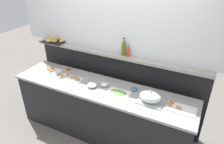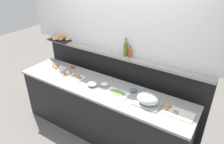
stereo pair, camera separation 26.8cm
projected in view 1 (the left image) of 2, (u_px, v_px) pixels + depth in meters
name	position (u px, v px, depth m)	size (l,w,h in m)	color
ground_plane	(117.00, 111.00, 3.94)	(12.00, 12.00, 0.00)	slate
buffet_counter	(101.00, 111.00, 3.26)	(2.76, 0.65, 0.88)	black
back_ledge_unit	(115.00, 84.00, 3.55)	(2.90, 0.22, 1.25)	black
upper_wall_panel	(117.00, 7.00, 2.97)	(3.50, 0.08, 1.35)	silver
sandwich_platter_front	(70.00, 78.00, 3.27)	(0.38, 0.16, 0.04)	white
sandwich_platter_side	(180.00, 108.00, 2.61)	(0.37, 0.20, 0.04)	white
sandwich_platter_rear	(51.00, 70.00, 3.51)	(0.32, 0.16, 0.04)	white
cold_cuts_platter	(118.00, 93.00, 2.91)	(0.32, 0.19, 0.02)	white
serving_cloche	(150.00, 97.00, 2.71)	(0.34, 0.24, 0.17)	#B7BABF
glass_bowl_large	(92.00, 85.00, 3.05)	(0.15, 0.15, 0.06)	silver
glass_bowl_medium	(104.00, 85.00, 3.08)	(0.12, 0.12, 0.05)	silver
condiment_bowl_dark	(68.00, 69.00, 3.52)	(0.08, 0.08, 0.03)	brown
condiment_bowl_teal	(134.00, 89.00, 2.98)	(0.10, 0.10, 0.04)	teal
serving_tongs	(91.00, 75.00, 3.37)	(0.16, 0.16, 0.01)	#B7BABF
hot_sauce_bottle	(128.00, 52.00, 3.09)	(0.04, 0.04, 0.18)	red
olive_oil_bottle	(124.00, 48.00, 3.10)	(0.06, 0.06, 0.28)	#56661E
bread_basket	(55.00, 40.00, 3.66)	(0.42, 0.30, 0.08)	black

